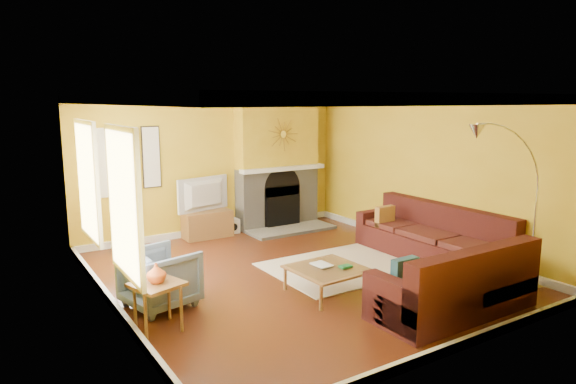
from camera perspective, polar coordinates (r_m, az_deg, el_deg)
floor at (r=7.99m, az=0.99°, el=-9.14°), size 5.50×6.00×0.02m
ceiling at (r=7.54m, az=1.05°, el=10.76°), size 5.50×6.00×0.02m
wall_back at (r=10.27m, az=-8.28°, el=2.89°), size 5.50×0.02×2.70m
wall_front at (r=5.45m, az=18.78°, el=-3.99°), size 5.50×0.02×2.70m
wall_left at (r=6.57m, az=-19.51°, el=-1.67°), size 0.02×6.00×2.70m
wall_right at (r=9.44m, az=15.16°, el=2.01°), size 0.02×6.00×2.70m
baseboard at (r=7.97m, az=0.99°, el=-8.67°), size 5.50×6.00×0.12m
crown_molding at (r=7.54m, az=1.05°, el=10.23°), size 5.50×6.00×0.12m
window_left_near at (r=7.81m, az=-21.46°, el=1.13°), size 0.06×1.22×1.72m
window_left_far at (r=5.98m, az=-17.92°, el=-1.24°), size 0.06×1.22×1.72m
window_back at (r=9.58m, az=-18.61°, el=3.16°), size 0.82×0.06×1.22m
wall_art at (r=9.76m, az=-14.94°, el=3.76°), size 0.34×0.04×1.14m
fireplace at (r=10.71m, az=-1.20°, el=3.29°), size 1.80×0.40×2.70m
mantel at (r=10.52m, az=-0.52°, el=2.62°), size 1.92×0.22×0.08m
hearth at (r=10.49m, az=0.38°, el=-4.19°), size 1.80×0.70×0.06m
sunburst at (r=10.45m, az=-0.56°, el=6.43°), size 0.70×0.04×0.70m
rug at (r=8.36m, az=6.31°, el=-8.19°), size 2.40×1.80×0.02m
sectional_sofa at (r=7.92m, az=12.44°, el=-6.07°), size 2.99×3.53×0.90m
coffee_table at (r=7.18m, az=4.45°, el=-9.76°), size 0.99×0.99×0.37m
media_console at (r=10.09m, az=-8.94°, el=-3.56°), size 0.94×0.42×0.51m
tv at (r=9.97m, az=-9.03°, el=-0.29°), size 1.15×0.40×0.66m
subwoofer at (r=10.41m, az=-6.39°, el=-3.73°), size 0.29×0.29×0.29m
armchair at (r=6.89m, az=-14.02°, el=-9.22°), size 0.99×0.98×0.76m
side_table at (r=6.26m, az=-14.26°, el=-12.19°), size 0.64×0.64×0.57m
vase at (r=6.12m, az=-14.43°, el=-8.72°), size 0.23×0.23×0.23m
book at (r=7.11m, az=3.09°, el=-8.24°), size 0.23×0.30×0.03m
arc_lamp at (r=7.39m, az=23.26°, el=-2.07°), size 1.47×0.36×2.34m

